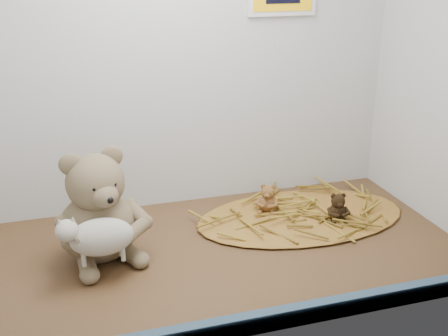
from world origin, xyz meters
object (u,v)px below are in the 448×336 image
object	(u,v)px
toy_lamb	(102,237)
mini_teddy_brown	(338,206)
mini_teddy_tan	(268,197)
main_teddy	(96,205)

from	to	relation	value
toy_lamb	mini_teddy_brown	xyz separation A→B (cm)	(58.26, 9.05, -4.97)
toy_lamb	mini_teddy_tan	size ratio (longest dim) A/B	2.34
main_teddy	mini_teddy_tan	distance (cm)	45.40
mini_teddy_brown	mini_teddy_tan	bearing A→B (deg)	155.37
mini_teddy_tan	mini_teddy_brown	distance (cm)	17.75
main_teddy	toy_lamb	world-z (taller)	main_teddy
mini_teddy_tan	mini_teddy_brown	xyz separation A→B (cm)	(14.68, -9.98, -0.10)
mini_teddy_brown	main_teddy	bearing A→B (deg)	-170.40
main_teddy	mini_teddy_brown	bearing A→B (deg)	-16.12
mini_teddy_tan	main_teddy	bearing A→B (deg)	-136.08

